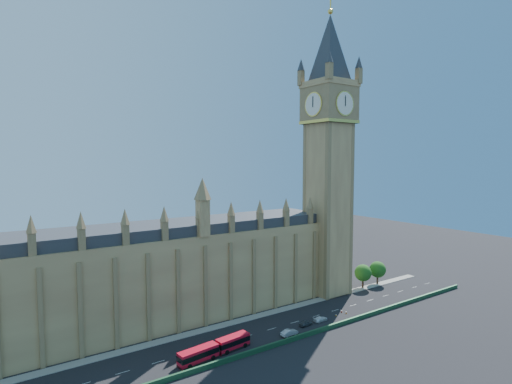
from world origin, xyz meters
TOP-DOWN VIEW (x-y plane):
  - ground at (0.00, 0.00)m, footprint 400.00×400.00m
  - palace_westminster at (-25.00, 22.00)m, footprint 120.00×20.00m
  - elizabeth_tower at (38.00, 13.99)m, footprint 20.59×20.59m
  - bridge_parapet at (0.00, -9.00)m, footprint 160.00×0.60m
  - kerb_north at (0.00, 9.50)m, footprint 160.00×3.00m
  - tree_east_near at (52.22, 10.08)m, footprint 6.00×6.00m
  - tree_east_far at (60.22, 10.08)m, footprint 6.00×6.00m
  - red_bus at (-15.94, -4.66)m, footprint 19.16×4.88m
  - car_grey at (13.00, -3.57)m, footprint 4.25×2.06m
  - car_silver at (5.35, -5.89)m, footprint 4.98×1.94m
  - car_white at (18.51, -3.60)m, footprint 4.55×1.96m
  - cone_a at (25.01, -3.32)m, footprint 0.47×0.47m
  - cone_b at (28.45, -2.20)m, footprint 0.57×0.57m
  - cone_c at (14.28, -3.41)m, footprint 0.57×0.57m
  - cone_d at (28.88, -3.70)m, footprint 0.54×0.54m

SIDE VIEW (x-z plane):
  - ground at x=0.00m, z-range 0.00..0.00m
  - kerb_north at x=0.00m, z-range 0.00..0.16m
  - cone_a at x=25.01m, z-range 0.00..0.63m
  - cone_c at x=14.28m, z-range 0.00..0.70m
  - cone_b at x=28.45m, z-range 0.00..0.73m
  - cone_d at x=28.88m, z-range -0.01..0.77m
  - bridge_parapet at x=0.00m, z-range 0.00..1.20m
  - car_white at x=18.51m, z-range 0.00..1.31m
  - car_grey at x=13.00m, z-range 0.00..1.40m
  - car_silver at x=5.35m, z-range 0.00..1.62m
  - red_bus at x=-15.94m, z-range 0.09..3.31m
  - tree_east_near at x=52.22m, z-range 1.39..9.89m
  - tree_east_far at x=60.22m, z-range 1.39..9.89m
  - palace_westminster at x=-25.00m, z-range -0.14..27.86m
  - elizabeth_tower at x=38.00m, z-range 2.06..107.06m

